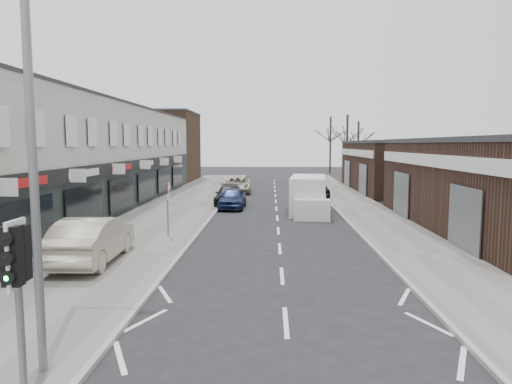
# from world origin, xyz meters

# --- Properties ---
(ground) EXTENTS (160.00, 160.00, 0.00)m
(ground) POSITION_xyz_m (0.00, 0.00, 0.00)
(ground) COLOR black
(ground) RESTS_ON ground
(pavement_left) EXTENTS (5.50, 64.00, 0.12)m
(pavement_left) POSITION_xyz_m (-6.75, 22.00, 0.06)
(pavement_left) COLOR slate
(pavement_left) RESTS_ON ground
(pavement_right) EXTENTS (3.50, 64.00, 0.12)m
(pavement_right) POSITION_xyz_m (5.75, 22.00, 0.06)
(pavement_right) COLOR slate
(pavement_right) RESTS_ON ground
(shop_terrace_left) EXTENTS (8.00, 41.00, 7.10)m
(shop_terrace_left) POSITION_xyz_m (-13.50, 19.50, 3.55)
(shop_terrace_left) COLOR beige
(shop_terrace_left) RESTS_ON ground
(brick_block_far) EXTENTS (8.00, 10.00, 8.00)m
(brick_block_far) POSITION_xyz_m (-13.50, 45.00, 4.00)
(brick_block_far) COLOR #462F1E
(brick_block_far) RESTS_ON ground
(right_unit_far) EXTENTS (10.00, 16.00, 4.50)m
(right_unit_far) POSITION_xyz_m (12.50, 34.00, 2.25)
(right_unit_far) COLOR #382319
(right_unit_far) RESTS_ON ground
(tree_far_a) EXTENTS (3.60, 3.60, 8.00)m
(tree_far_a) POSITION_xyz_m (9.00, 48.00, 0.00)
(tree_far_a) COLOR #382D26
(tree_far_a) RESTS_ON ground
(tree_far_b) EXTENTS (3.60, 3.60, 7.50)m
(tree_far_b) POSITION_xyz_m (11.50, 54.00, 0.00)
(tree_far_b) COLOR #382D26
(tree_far_b) RESTS_ON ground
(tree_far_c) EXTENTS (3.60, 3.60, 8.50)m
(tree_far_c) POSITION_xyz_m (8.50, 60.00, 0.00)
(tree_far_c) COLOR #382D26
(tree_far_c) RESTS_ON ground
(traffic_light) EXTENTS (0.28, 0.60, 3.10)m
(traffic_light) POSITION_xyz_m (-4.40, -2.02, 2.41)
(traffic_light) COLOR slate
(traffic_light) RESTS_ON pavement_left
(street_lamp) EXTENTS (2.23, 0.22, 8.00)m
(street_lamp) POSITION_xyz_m (-4.53, -0.80, 4.62)
(street_lamp) COLOR slate
(street_lamp) RESTS_ON pavement_left
(warning_sign) EXTENTS (0.12, 0.80, 2.70)m
(warning_sign) POSITION_xyz_m (-5.16, 12.00, 2.20)
(warning_sign) COLOR slate
(warning_sign) RESTS_ON pavement_left
(white_van) EXTENTS (2.64, 6.24, 2.35)m
(white_van) POSITION_xyz_m (2.00, 19.99, 1.11)
(white_van) COLOR silver
(white_van) RESTS_ON ground
(sedan_on_pavement) EXTENTS (1.96, 5.14, 1.67)m
(sedan_on_pavement) POSITION_xyz_m (-6.87, 7.14, 0.96)
(sedan_on_pavement) COLOR #A29881
(sedan_on_pavement) RESTS_ON pavement_left
(pedestrian) EXTENTS (0.61, 0.46, 1.49)m
(pedestrian) POSITION_xyz_m (-8.77, 5.91, 0.87)
(pedestrian) COLOR black
(pedestrian) RESTS_ON pavement_left
(parked_car_left_a) EXTENTS (1.81, 4.24, 1.43)m
(parked_car_left_a) POSITION_xyz_m (-3.02, 22.02, 0.71)
(parked_car_left_a) COLOR #162346
(parked_car_left_a) RESTS_ON ground
(parked_car_left_b) EXTENTS (2.11, 4.91, 1.41)m
(parked_car_left_b) POSITION_xyz_m (-3.40, 23.86, 0.71)
(parked_car_left_b) COLOR black
(parked_car_left_b) RESTS_ON ground
(parked_car_left_c) EXTENTS (2.55, 5.24, 1.43)m
(parked_car_left_c) POSITION_xyz_m (-3.40, 32.01, 0.72)
(parked_car_left_c) COLOR #B4AF90
(parked_car_left_c) RESTS_ON ground
(parked_car_right_a) EXTENTS (1.41, 4.00, 1.32)m
(parked_car_right_a) POSITION_xyz_m (2.40, 20.80, 0.66)
(parked_car_right_a) COLOR silver
(parked_car_right_a) RESTS_ON ground
(parked_car_right_b) EXTENTS (1.75, 3.87, 1.29)m
(parked_car_right_b) POSITION_xyz_m (3.50, 28.39, 0.64)
(parked_car_right_b) COLOR black
(parked_car_right_b) RESTS_ON ground
(parked_car_right_c) EXTENTS (2.33, 4.83, 1.36)m
(parked_car_right_c) POSITION_xyz_m (3.08, 40.83, 0.68)
(parked_car_right_c) COLOR #121A3A
(parked_car_right_c) RESTS_ON ground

